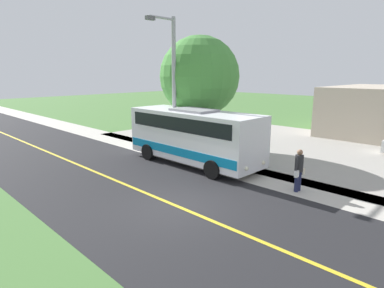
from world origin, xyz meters
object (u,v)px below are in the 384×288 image
pedestrian_with_bags (299,169)px  tree_curbside (200,77)px  shuttle_bus_front (194,134)px  street_light_pole (172,82)px

pedestrian_with_bags → tree_curbside: (-2.79, -8.29, 3.64)m
shuttle_bus_front → pedestrian_with_bags: size_ratio=4.42×
street_light_pole → shuttle_bus_front: bearing=80.8°
pedestrian_with_bags → street_light_pole: bearing=-91.9°
street_light_pole → tree_curbside: size_ratio=1.10×
street_light_pole → tree_curbside: (-2.53, -0.27, 0.28)m
pedestrian_with_bags → street_light_pole: street_light_pole is taller
pedestrian_with_bags → tree_curbside: size_ratio=0.25×
shuttle_bus_front → tree_curbside: size_ratio=1.11×
shuttle_bus_front → pedestrian_with_bags: 6.03m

